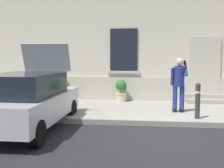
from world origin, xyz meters
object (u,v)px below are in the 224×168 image
Objects in this scene: person_on_phone at (179,81)px; planter_cream at (121,90)px; bollard_far_left at (47,97)px; planter_charcoal at (11,89)px; bollard_near_person at (198,99)px; hatchback_car_silver at (28,100)px; planter_terracotta at (64,90)px.

planter_cream is at bearing 129.54° from person_on_phone.
bollard_far_left is 1.22× the size of planter_charcoal.
bollard_near_person is 7.49m from planter_charcoal.
person_on_phone reaches higher than bollard_near_person.
planter_charcoal is (-6.54, 1.84, -0.54)m from person_on_phone.
hatchback_car_silver is at bearing -58.31° from planter_charcoal.
bollard_far_left is at bearing -84.92° from planter_terracotta.
planter_terracotta is at bearing 92.08° from hatchback_car_silver.
bollard_near_person is 1.22× the size of planter_terracotta.
person_on_phone is 2.03× the size of planter_terracotta.
bollard_far_left reaches higher than planter_charcoal.
planter_cream is at bearing 1.81° from planter_charcoal.
hatchback_car_silver is 4.58m from planter_cream.
bollard_far_left is 3.70m from planter_charcoal.
planter_charcoal and planter_terracotta have the same top height.
person_on_phone is at bearing -15.69° from planter_charcoal.
bollard_far_left is (-4.47, 0.00, 0.00)m from bollard_near_person.
planter_charcoal is 1.00× the size of planter_terracotta.
person_on_phone is 2.03× the size of planter_cream.
planter_charcoal is 4.55m from planter_cream.
person_on_phone is (-0.43, 0.88, 0.43)m from bollard_near_person.
planter_charcoal is 2.27m from planter_terracotta.
person_on_phone is (4.13, 2.07, 0.35)m from hatchback_car_silver.
bollard_near_person is 1.22× the size of planter_charcoal.
person_on_phone is at bearing -44.72° from planter_cream.
hatchback_car_silver is 4.73× the size of planter_terracotta.
bollard_near_person and bollard_far_left have the same top height.
planter_charcoal is at bearing 121.69° from hatchback_car_silver.
person_on_phone is at bearing 12.27° from bollard_far_left.
bollard_far_left reaches higher than planter_terracotta.
planter_terracotta is (-0.24, 2.67, -0.11)m from bollard_far_left.
planter_terracotta is at bearing 151.46° from person_on_phone.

